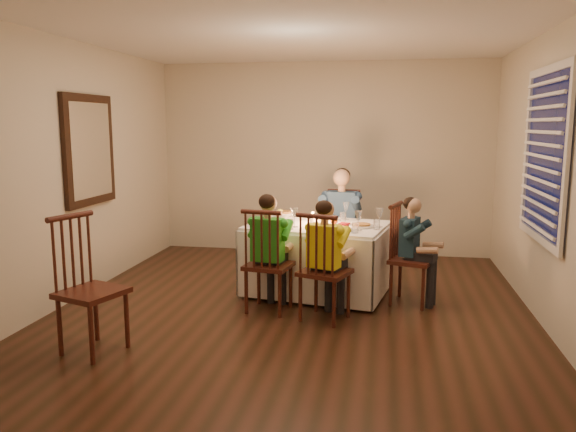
% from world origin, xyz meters
% --- Properties ---
extents(ground, '(5.00, 5.00, 0.00)m').
position_xyz_m(ground, '(0.00, 0.00, 0.00)').
color(ground, black).
rests_on(ground, ground).
extents(wall_left, '(0.02, 5.00, 2.60)m').
position_xyz_m(wall_left, '(-2.25, 0.00, 1.30)').
color(wall_left, beige).
rests_on(wall_left, ground).
extents(wall_right, '(0.02, 5.00, 2.60)m').
position_xyz_m(wall_right, '(2.25, 0.00, 1.30)').
color(wall_right, beige).
rests_on(wall_right, ground).
extents(wall_back, '(4.50, 0.02, 2.60)m').
position_xyz_m(wall_back, '(0.00, 2.50, 1.30)').
color(wall_back, beige).
rests_on(wall_back, ground).
extents(ceiling, '(5.00, 5.00, 0.00)m').
position_xyz_m(ceiling, '(0.00, 0.00, 2.60)').
color(ceiling, white).
rests_on(ceiling, wall_back).
extents(dining_table, '(1.58, 1.26, 0.71)m').
position_xyz_m(dining_table, '(0.16, 0.58, 0.52)').
color(dining_table, white).
rests_on(dining_table, ground).
extents(chair_adult, '(0.45, 0.43, 1.00)m').
position_xyz_m(chair_adult, '(0.34, 1.33, 0.00)').
color(chair_adult, black).
rests_on(chair_adult, ground).
extents(chair_near_left, '(0.47, 0.45, 1.00)m').
position_xyz_m(chair_near_left, '(-0.22, -0.09, 0.00)').
color(chair_near_left, black).
rests_on(chair_near_left, ground).
extents(chair_near_right, '(0.52, 0.51, 1.00)m').
position_xyz_m(chair_near_right, '(0.33, -0.24, 0.00)').
color(chair_near_right, black).
rests_on(chair_near_right, ground).
extents(chair_end, '(0.49, 0.51, 1.00)m').
position_xyz_m(chair_end, '(1.12, 0.37, 0.00)').
color(chair_end, black).
rests_on(chair_end, ground).
extents(chair_extra, '(0.54, 0.56, 1.09)m').
position_xyz_m(chair_extra, '(-1.37, -1.29, 0.00)').
color(chair_extra, black).
rests_on(chair_extra, ground).
extents(adult, '(0.51, 0.47, 1.26)m').
position_xyz_m(adult, '(0.34, 1.33, 0.00)').
color(adult, '#2E4C74').
rests_on(adult, ground).
extents(child_green, '(0.44, 0.41, 1.13)m').
position_xyz_m(child_green, '(-0.22, -0.09, 0.00)').
color(child_green, green).
rests_on(child_green, ground).
extents(child_yellow, '(0.47, 0.45, 1.11)m').
position_xyz_m(child_yellow, '(0.33, -0.24, 0.00)').
color(child_yellow, '#FDF41B').
rests_on(child_yellow, ground).
extents(child_teal, '(0.41, 0.43, 1.07)m').
position_xyz_m(child_teal, '(1.12, 0.37, 0.00)').
color(child_teal, '#1A3342').
rests_on(child_teal, ground).
extents(setting_adult, '(0.30, 0.30, 0.02)m').
position_xyz_m(setting_adult, '(0.25, 0.89, 0.75)').
color(setting_adult, white).
rests_on(setting_adult, dining_table).
extents(setting_green, '(0.30, 0.30, 0.02)m').
position_xyz_m(setting_green, '(-0.23, 0.35, 0.75)').
color(setting_green, white).
rests_on(setting_green, dining_table).
extents(setting_yellow, '(0.30, 0.30, 0.02)m').
position_xyz_m(setting_yellow, '(0.42, 0.27, 0.75)').
color(setting_yellow, white).
rests_on(setting_yellow, dining_table).
extents(setting_teal, '(0.30, 0.30, 0.02)m').
position_xyz_m(setting_teal, '(0.62, 0.50, 0.75)').
color(setting_teal, white).
rests_on(setting_teal, dining_table).
extents(candle_left, '(0.06, 0.06, 0.10)m').
position_xyz_m(candle_left, '(0.11, 0.59, 0.79)').
color(candle_left, white).
rests_on(candle_left, dining_table).
extents(candle_right, '(0.06, 0.06, 0.10)m').
position_xyz_m(candle_right, '(0.22, 0.57, 0.79)').
color(candle_right, white).
rests_on(candle_right, dining_table).
extents(squash, '(0.09, 0.09, 0.09)m').
position_xyz_m(squash, '(-0.32, 0.97, 0.78)').
color(squash, '#FFF243').
rests_on(squash, dining_table).
extents(orange_fruit, '(0.08, 0.08, 0.08)m').
position_xyz_m(orange_fruit, '(0.33, 0.60, 0.78)').
color(orange_fruit, orange).
rests_on(orange_fruit, dining_table).
extents(serving_bowl, '(0.28, 0.28, 0.05)m').
position_xyz_m(serving_bowl, '(-0.27, 0.97, 0.76)').
color(serving_bowl, white).
rests_on(serving_bowl, dining_table).
extents(wall_mirror, '(0.06, 0.95, 1.15)m').
position_xyz_m(wall_mirror, '(-2.22, 0.30, 1.50)').
color(wall_mirror, black).
rests_on(wall_mirror, wall_left).
extents(window_blinds, '(0.07, 1.34, 1.54)m').
position_xyz_m(window_blinds, '(2.21, 0.10, 1.50)').
color(window_blinds, '#0C0F33').
rests_on(window_blinds, wall_right).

